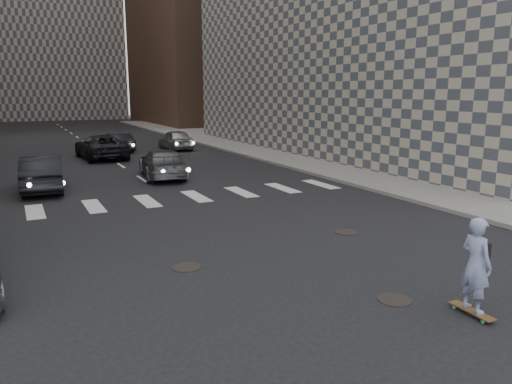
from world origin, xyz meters
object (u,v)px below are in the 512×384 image
at_px(traffic_car_b, 163,163).
at_px(traffic_car_e, 117,142).
at_px(skateboarder, 476,265).
at_px(traffic_car_a, 42,173).
at_px(traffic_car_c, 101,147).
at_px(traffic_car_d, 175,140).

height_order(traffic_car_b, traffic_car_e, traffic_car_b).
xyz_separation_m(skateboarder, traffic_car_a, (-6.50, 16.68, -0.25)).
height_order(skateboarder, traffic_car_c, skateboarder).
xyz_separation_m(traffic_car_a, traffic_car_c, (3.98, 9.63, -0.01)).
bearing_deg(traffic_car_e, traffic_car_b, 84.61).
bearing_deg(traffic_car_d, skateboarder, 83.93).
bearing_deg(traffic_car_a, traffic_car_e, -109.17).
bearing_deg(traffic_car_b, traffic_car_c, -72.03).
distance_m(traffic_car_d, traffic_car_e, 4.10).
height_order(traffic_car_b, traffic_car_d, traffic_car_d).
distance_m(traffic_car_b, traffic_car_c, 8.76).
bearing_deg(traffic_car_a, traffic_car_c, -108.07).
distance_m(skateboarder, traffic_car_c, 26.43).
height_order(skateboarder, traffic_car_e, skateboarder).
relative_size(skateboarder, traffic_car_b, 0.40).
bearing_deg(traffic_car_e, traffic_car_c, 58.40).
bearing_deg(skateboarder, traffic_car_b, 95.65).
bearing_deg(traffic_car_b, traffic_car_e, -82.60).
xyz_separation_m(skateboarder, traffic_car_c, (-2.52, 26.31, -0.26)).
bearing_deg(skateboarder, traffic_car_d, 86.17).
bearing_deg(traffic_car_b, traffic_car_a, 18.24).
distance_m(traffic_car_a, traffic_car_b, 5.60).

